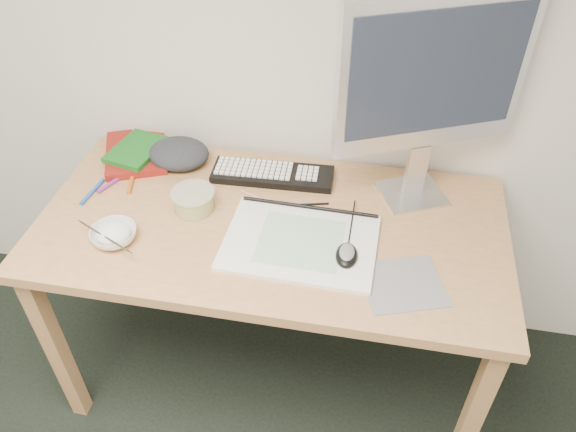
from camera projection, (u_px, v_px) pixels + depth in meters
name	position (u px, v px, depth m)	size (l,w,h in m)	color
desk	(271.00, 242.00, 1.73)	(1.40, 0.70, 0.75)	tan
mousepad	(403.00, 284.00, 1.49)	(0.21, 0.19, 0.00)	gray
sketchpad	(300.00, 243.00, 1.60)	(0.43, 0.31, 0.01)	silver
keyboard	(273.00, 174.00, 1.84)	(0.40, 0.13, 0.02)	black
monitor	(433.00, 80.00, 1.52)	(0.51, 0.26, 0.64)	silver
mouse	(347.00, 252.00, 1.54)	(0.06, 0.10, 0.03)	black
rice_bowl	(114.00, 235.00, 1.61)	(0.13, 0.13, 0.04)	white
chopsticks	(105.00, 237.00, 1.57)	(0.02, 0.02, 0.22)	#A8A8AA
fruit_tub	(194.00, 200.00, 1.71)	(0.13, 0.13, 0.07)	#EEE654
book_red	(136.00, 153.00, 1.93)	(0.20, 0.27, 0.03)	maroon
book_green	(137.00, 150.00, 1.90)	(0.14, 0.20, 0.02)	#175D1B
cloth_lump	(179.00, 154.00, 1.89)	(0.17, 0.14, 0.07)	#262A2D
pencil_pink	(261.00, 199.00, 1.76)	(0.01, 0.01, 0.16)	pink
pencil_tan	(260.00, 222.00, 1.68)	(0.01, 0.01, 0.20)	tan
pencil_black	(302.00, 205.00, 1.74)	(0.01, 0.01, 0.17)	black
marker_blue	(92.00, 192.00, 1.78)	(0.01, 0.01, 0.13)	#214DB6
marker_orange	(132.00, 179.00, 1.83)	(0.01, 0.01, 0.15)	#C86317
marker_purple	(114.00, 181.00, 1.82)	(0.01, 0.01, 0.14)	#7B2894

